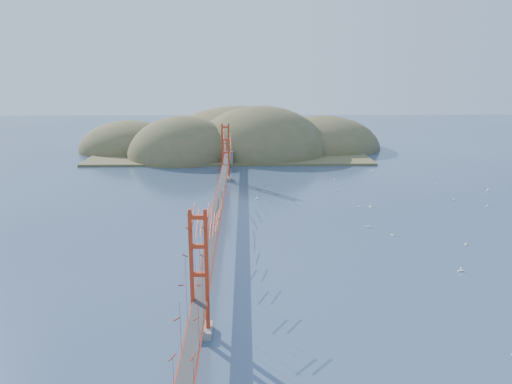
{
  "coord_description": "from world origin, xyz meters",
  "views": [
    {
      "loc": [
        4.09,
        -70.13,
        23.67
      ],
      "look_at": [
        5.55,
        0.0,
        5.31
      ],
      "focal_mm": 35.0,
      "sensor_mm": 36.0,
      "label": 1
    }
  ],
  "objects_px": {
    "sailboat_1": "(370,206)",
    "sailboat_0": "(392,234)",
    "sailboat_2": "(368,226)",
    "bridge": "(218,181)"
  },
  "relations": [
    {
      "from": "bridge",
      "to": "sailboat_1",
      "type": "distance_m",
      "value": 27.73
    },
    {
      "from": "sailboat_1",
      "to": "sailboat_2",
      "type": "height_order",
      "value": "sailboat_1"
    },
    {
      "from": "sailboat_2",
      "to": "sailboat_0",
      "type": "distance_m",
      "value": 4.47
    },
    {
      "from": "sailboat_1",
      "to": "sailboat_0",
      "type": "distance_m",
      "value": 14.15
    },
    {
      "from": "sailboat_1",
      "to": "sailboat_2",
      "type": "xyz_separation_m",
      "value": [
        -2.9,
        -10.47,
        -0.0
      ]
    },
    {
      "from": "bridge",
      "to": "sailboat_2",
      "type": "relative_size",
      "value": 129.1
    },
    {
      "from": "bridge",
      "to": "sailboat_2",
      "type": "distance_m",
      "value": 23.18
    },
    {
      "from": "sailboat_1",
      "to": "sailboat_2",
      "type": "bearing_deg",
      "value": -105.47
    },
    {
      "from": "bridge",
      "to": "sailboat_1",
      "type": "bearing_deg",
      "value": 21.34
    },
    {
      "from": "bridge",
      "to": "sailboat_2",
      "type": "bearing_deg",
      "value": -1.8
    }
  ]
}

